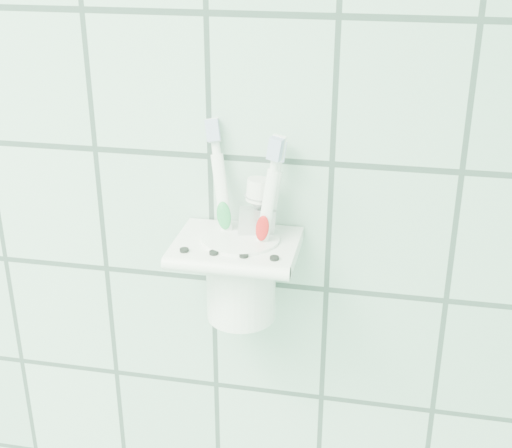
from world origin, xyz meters
TOP-DOWN VIEW (x-y plane):
  - holder_bracket at (0.67, 1.15)m, footprint 0.12×0.10m
  - cup at (0.67, 1.16)m, footprint 0.08×0.08m
  - toothbrush_pink at (0.67, 1.14)m, footprint 0.04×0.06m
  - toothbrush_blue at (0.68, 1.16)m, footprint 0.03×0.04m
  - toothbrush_orange at (0.68, 1.15)m, footprint 0.04×0.02m
  - toothpaste_tube at (0.68, 1.16)m, footprint 0.05×0.04m

SIDE VIEW (x-z plane):
  - cup at x=0.67m, z-range 1.24..1.33m
  - holder_bracket at x=0.67m, z-range 1.30..1.33m
  - toothpaste_tube at x=0.68m, z-range 1.25..1.40m
  - toothbrush_blue at x=0.68m, z-range 1.24..1.42m
  - toothbrush_orange at x=0.68m, z-range 1.24..1.44m
  - toothbrush_pink at x=0.67m, z-range 1.24..1.44m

